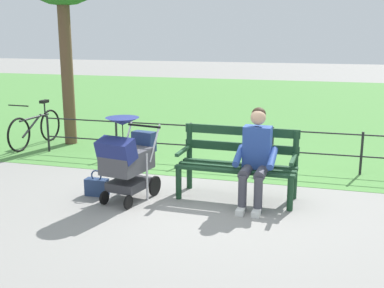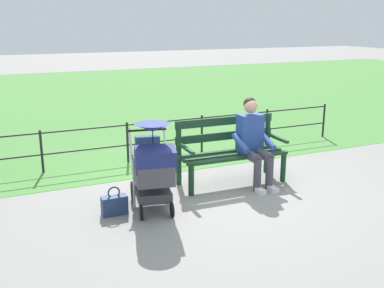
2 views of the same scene
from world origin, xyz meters
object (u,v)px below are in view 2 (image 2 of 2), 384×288
park_bench (230,148)px  person_on_bench (253,139)px  stroller (153,166)px  handbag (114,205)px

park_bench → person_on_bench: (-0.27, 0.22, 0.15)m
park_bench → person_on_bench: person_on_bench is taller
person_on_bench → stroller: 1.70m
person_on_bench → stroller: person_on_bench is taller
park_bench → stroller: (1.40, 0.54, 0.07)m
person_on_bench → stroller: size_ratio=1.11×
park_bench → person_on_bench: size_ratio=1.27×
person_on_bench → park_bench: bearing=-39.8°
stroller → handbag: stroller is taller
park_bench → stroller: stroller is taller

